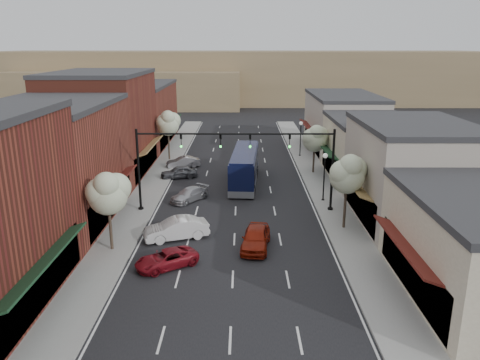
{
  "coord_description": "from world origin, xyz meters",
  "views": [
    {
      "loc": [
        0.56,
        -29.24,
        13.51
      ],
      "look_at": [
        0.37,
        9.8,
        2.2
      ],
      "focal_mm": 35.0,
      "sensor_mm": 36.0,
      "label": 1
    }
  ],
  "objects_px": {
    "parked_car_b": "(176,229)",
    "parked_car_e": "(183,162)",
    "coach_bus": "(245,166)",
    "parked_car_d": "(179,172)",
    "red_hatchback": "(256,238)",
    "parked_car_c": "(189,194)",
    "tree_right_near": "(348,173)",
    "lamp_post_far": "(301,133)",
    "signal_mast_left": "(167,158)",
    "tree_right_far": "(315,138)",
    "tree_left_near": "(108,192)",
    "parked_car_a": "(166,259)",
    "tree_left_far": "(168,123)",
    "signal_mast_right": "(304,158)",
    "lamp_post_near": "(325,169)"
  },
  "relations": [
    {
      "from": "lamp_post_near",
      "to": "parked_car_c",
      "type": "relative_size",
      "value": 1.11
    },
    {
      "from": "red_hatchback",
      "to": "parked_car_e",
      "type": "relative_size",
      "value": 1.19
    },
    {
      "from": "tree_left_near",
      "to": "tree_left_far",
      "type": "xyz_separation_m",
      "value": [
        -0.0,
        26.0,
        0.38
      ]
    },
    {
      "from": "parked_car_c",
      "to": "tree_right_near",
      "type": "bearing_deg",
      "value": 8.18
    },
    {
      "from": "parked_car_b",
      "to": "parked_car_c",
      "type": "height_order",
      "value": "parked_car_b"
    },
    {
      "from": "tree_left_near",
      "to": "parked_car_b",
      "type": "height_order",
      "value": "tree_left_near"
    },
    {
      "from": "tree_right_near",
      "to": "tree_right_far",
      "type": "distance_m",
      "value": 16.01
    },
    {
      "from": "signal_mast_left",
      "to": "tree_left_near",
      "type": "xyz_separation_m",
      "value": [
        -2.63,
        -8.05,
        -0.4
      ]
    },
    {
      "from": "parked_car_a",
      "to": "parked_car_e",
      "type": "relative_size",
      "value": 1.06
    },
    {
      "from": "parked_car_d",
      "to": "parked_car_a",
      "type": "bearing_deg",
      "value": -11.65
    },
    {
      "from": "red_hatchback",
      "to": "parked_car_c",
      "type": "bearing_deg",
      "value": 126.88
    },
    {
      "from": "coach_bus",
      "to": "parked_car_a",
      "type": "height_order",
      "value": "coach_bus"
    },
    {
      "from": "signal_mast_left",
      "to": "parked_car_c",
      "type": "relative_size",
      "value": 2.05
    },
    {
      "from": "lamp_post_near",
      "to": "red_hatchback",
      "type": "distance_m",
      "value": 12.03
    },
    {
      "from": "parked_car_c",
      "to": "parked_car_b",
      "type": "bearing_deg",
      "value": -53.58
    },
    {
      "from": "tree_right_far",
      "to": "lamp_post_far",
      "type": "relative_size",
      "value": 1.22
    },
    {
      "from": "tree_left_near",
      "to": "coach_bus",
      "type": "bearing_deg",
      "value": 60.94
    },
    {
      "from": "coach_bus",
      "to": "parked_car_d",
      "type": "relative_size",
      "value": 2.92
    },
    {
      "from": "lamp_post_far",
      "to": "parked_car_d",
      "type": "distance_m",
      "value": 17.21
    },
    {
      "from": "tree_left_far",
      "to": "parked_car_e",
      "type": "bearing_deg",
      "value": -58.27
    },
    {
      "from": "signal_mast_left",
      "to": "parked_car_a",
      "type": "relative_size",
      "value": 2.06
    },
    {
      "from": "lamp_post_near",
      "to": "parked_car_a",
      "type": "bearing_deg",
      "value": -132.87
    },
    {
      "from": "tree_right_near",
      "to": "lamp_post_far",
      "type": "height_order",
      "value": "tree_right_near"
    },
    {
      "from": "parked_car_d",
      "to": "parked_car_e",
      "type": "bearing_deg",
      "value": 164.5
    },
    {
      "from": "signal_mast_right",
      "to": "parked_car_d",
      "type": "distance_m",
      "value": 15.98
    },
    {
      "from": "tree_right_near",
      "to": "tree_left_near",
      "type": "relative_size",
      "value": 1.05
    },
    {
      "from": "tree_right_far",
      "to": "lamp_post_far",
      "type": "bearing_deg",
      "value": 93.88
    },
    {
      "from": "red_hatchback",
      "to": "parked_car_a",
      "type": "height_order",
      "value": "red_hatchback"
    },
    {
      "from": "parked_car_c",
      "to": "parked_car_d",
      "type": "relative_size",
      "value": 1.06
    },
    {
      "from": "lamp_post_near",
      "to": "parked_car_b",
      "type": "xyz_separation_m",
      "value": [
        -12.0,
        -8.4,
        -2.24
      ]
    },
    {
      "from": "tree_right_near",
      "to": "parked_car_a",
      "type": "height_order",
      "value": "tree_right_near"
    },
    {
      "from": "signal_mast_right",
      "to": "tree_right_far",
      "type": "bearing_deg",
      "value": 77.15
    },
    {
      "from": "signal_mast_left",
      "to": "parked_car_a",
      "type": "height_order",
      "value": "signal_mast_left"
    },
    {
      "from": "tree_left_near",
      "to": "signal_mast_left",
      "type": "bearing_deg",
      "value": 71.9
    },
    {
      "from": "parked_car_b",
      "to": "tree_left_far",
      "type": "bearing_deg",
      "value": 169.66
    },
    {
      "from": "tree_left_far",
      "to": "lamp_post_near",
      "type": "distance_m",
      "value": 22.33
    },
    {
      "from": "tree_left_far",
      "to": "parked_car_c",
      "type": "bearing_deg",
      "value": -75.12
    },
    {
      "from": "signal_mast_right",
      "to": "parked_car_c",
      "type": "xyz_separation_m",
      "value": [
        -9.82,
        2.69,
        -4.04
      ]
    },
    {
      "from": "tree_right_near",
      "to": "lamp_post_near",
      "type": "distance_m",
      "value": 6.74
    },
    {
      "from": "signal_mast_left",
      "to": "tree_right_near",
      "type": "relative_size",
      "value": 1.38
    },
    {
      "from": "tree_right_near",
      "to": "parked_car_b",
      "type": "relative_size",
      "value": 1.28
    },
    {
      "from": "lamp_post_far",
      "to": "parked_car_a",
      "type": "xyz_separation_m",
      "value": [
        -12.0,
        -30.43,
        -2.45
      ]
    },
    {
      "from": "coach_bus",
      "to": "parked_car_c",
      "type": "relative_size",
      "value": 2.76
    },
    {
      "from": "parked_car_a",
      "to": "parked_car_b",
      "type": "xyz_separation_m",
      "value": [
        0.0,
        4.53,
        0.21
      ]
    },
    {
      "from": "tree_left_far",
      "to": "red_hatchback",
      "type": "height_order",
      "value": "tree_left_far"
    },
    {
      "from": "parked_car_c",
      "to": "tree_left_near",
      "type": "bearing_deg",
      "value": -74.25
    },
    {
      "from": "tree_left_far",
      "to": "coach_bus",
      "type": "height_order",
      "value": "tree_left_far"
    },
    {
      "from": "tree_left_far",
      "to": "parked_car_b",
      "type": "relative_size",
      "value": 1.32
    },
    {
      "from": "signal_mast_left",
      "to": "parked_car_a",
      "type": "bearing_deg",
      "value": -82.24
    },
    {
      "from": "parked_car_b",
      "to": "parked_car_e",
      "type": "distance_m",
      "value": 20.62
    }
  ]
}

